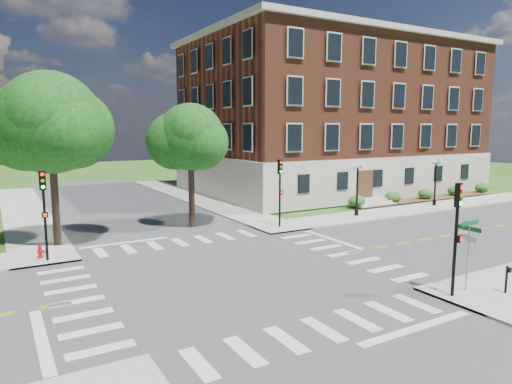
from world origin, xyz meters
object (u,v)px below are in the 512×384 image
twin_lamp_west (357,186)px  fire_hydrant (40,252)px  traffic_signal_ne (280,184)px  traffic_signal_se (457,225)px  twin_lamp_east (435,179)px  traffic_signal_nw (44,204)px  push_button_post (507,278)px  street_sign_pole (469,241)px

twin_lamp_west → fire_hydrant: (-23.25, -0.54, -2.06)m
traffic_signal_ne → fire_hydrant: size_ratio=6.40×
traffic_signal_ne → traffic_signal_se: bearing=-94.0°
twin_lamp_east → fire_hydrant: size_ratio=5.64×
traffic_signal_ne → traffic_signal_nw: 15.30m
twin_lamp_west → push_button_post: twin_lamp_west is taller
twin_lamp_west → fire_hydrant: bearing=-178.7°
traffic_signal_ne → fire_hydrant: (-15.57, -0.08, -2.72)m
traffic_signal_se → traffic_signal_nw: (-14.24, 14.22, 0.00)m
traffic_signal_ne → traffic_signal_nw: same height
street_sign_pole → push_button_post: 2.21m
twin_lamp_east → push_button_post: 23.02m
traffic_signal_ne → twin_lamp_west: bearing=3.5°
street_sign_pole → push_button_post: size_ratio=2.58×
traffic_signal_ne → twin_lamp_east: 17.20m
traffic_signal_se → traffic_signal_ne: (1.04, 14.98, 0.00)m
traffic_signal_ne → push_button_post: size_ratio=4.00×
traffic_signal_ne → fire_hydrant: 15.81m
twin_lamp_west → twin_lamp_east: bearing=0.7°
twin_lamp_west → street_sign_pole: (-7.65, -15.31, -0.21)m
traffic_signal_nw → twin_lamp_east: bearing=2.4°
twin_lamp_west → twin_lamp_east: same height
traffic_signal_se → traffic_signal_nw: size_ratio=1.00×
twin_lamp_east → street_sign_pole: (-17.15, -15.42, -0.21)m
twin_lamp_west → twin_lamp_east: (9.50, 0.11, 0.00)m
twin_lamp_east → traffic_signal_se: bearing=-139.5°
traffic_signal_ne → twin_lamp_west: 7.72m
traffic_signal_nw → twin_lamp_west: traffic_signal_nw is taller
traffic_signal_ne → street_sign_pole: size_ratio=1.55×
twin_lamp_east → twin_lamp_west: bearing=-179.3°
traffic_signal_nw → fire_hydrant: (-0.29, 0.68, -2.72)m
push_button_post → twin_lamp_east: bearing=46.0°
street_sign_pole → fire_hydrant: bearing=136.6°
twin_lamp_east → street_sign_pole: bearing=-138.0°
twin_lamp_west → street_sign_pole: twin_lamp_west is taller
street_sign_pole → traffic_signal_ne: bearing=90.1°
push_button_post → street_sign_pole: bearing=137.7°
street_sign_pole → push_button_post: bearing=-42.3°
twin_lamp_east → push_button_post: (-15.96, -16.50, -1.73)m
twin_lamp_east → traffic_signal_nw: bearing=-177.6°
street_sign_pole → fire_hydrant: size_ratio=4.13×
traffic_signal_nw → twin_lamp_east: traffic_signal_nw is taller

